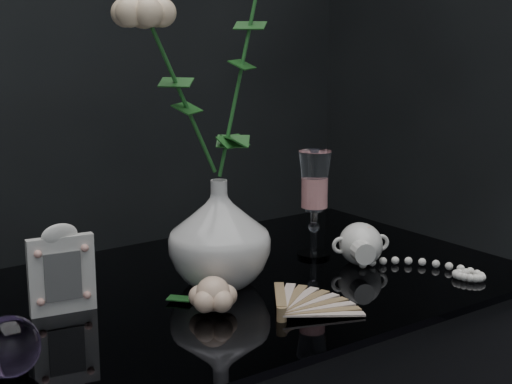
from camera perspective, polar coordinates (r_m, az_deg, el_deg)
vase at (r=1.23m, az=-2.68°, el=-3.00°), size 0.21×0.21×0.17m
wine_glass at (r=1.38m, az=4.26°, el=-0.91°), size 0.07×0.07×0.19m
picture_frame at (r=1.15m, az=-13.98°, el=-5.42°), size 0.11×0.09×0.13m
paperweight at (r=0.98m, az=-17.51°, el=-10.66°), size 0.10×0.10×0.07m
paper_fan at (r=1.10m, az=1.89°, el=-8.76°), size 0.25×0.19×0.02m
loose_rose at (r=1.13m, az=-3.15°, el=-7.45°), size 0.15×0.18×0.05m
pearl_jar at (r=1.36m, az=7.63°, el=-3.62°), size 0.34×0.34×0.08m
roses at (r=1.18m, az=-2.80°, el=10.44°), size 0.30×0.10×0.46m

